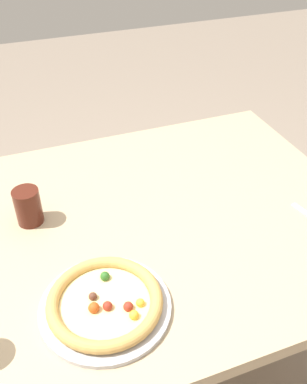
{
  "coord_description": "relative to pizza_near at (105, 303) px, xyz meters",
  "views": [
    {
      "loc": [
        -0.28,
        -0.85,
        1.54
      ],
      "look_at": [
        0.06,
        0.07,
        0.78
      ],
      "focal_mm": 40.43,
      "sensor_mm": 36.0,
      "label": 1
    }
  ],
  "objects": [
    {
      "name": "dining_table",
      "position": [
        0.17,
        0.25,
        -0.12
      ],
      "size": [
        1.26,
        0.95,
        0.75
      ],
      "color": "tan",
      "rests_on": "ground"
    },
    {
      "name": "drink_cup_colored",
      "position": [
        -0.11,
        0.36,
        0.03
      ],
      "size": [
        0.07,
        0.07,
        0.1
      ],
      "color": "#4C1E14",
      "rests_on": "dining_table"
    },
    {
      "name": "pizza_near",
      "position": [
        0.0,
        0.0,
        0.0
      ],
      "size": [
        0.29,
        0.29,
        0.04
      ],
      "color": "#B7B7BC",
      "rests_on": "dining_table"
    },
    {
      "name": "ground_plane",
      "position": [
        0.17,
        0.25,
        -0.77
      ],
      "size": [
        8.0,
        8.0,
        0.0
      ],
      "primitive_type": "plane",
      "color": "gray"
    }
  ]
}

